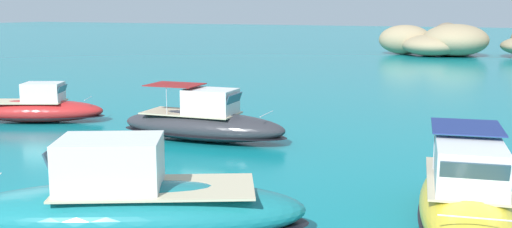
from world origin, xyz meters
name	(u,v)px	position (x,y,z in m)	size (l,w,h in m)	color
ground_plane	(19,219)	(0.00, 0.00, 0.00)	(400.00, 400.00, 0.00)	#0F7F89
islet_small	(439,41)	(-0.01, 72.11, 1.86)	(15.10, 13.70, 4.33)	#9E8966
motorboat_charcoal	(204,123)	(-0.72, 12.06, 0.85)	(8.68, 3.36, 2.66)	#2D2D33
motorboat_teal	(128,207)	(4.12, 0.01, 0.96)	(9.98, 7.28, 2.88)	#19727A
motorboat_red	(38,109)	(-11.51, 12.21, 0.74)	(7.68, 5.29, 2.20)	red
motorboat_yellow	(467,202)	(12.27, 4.78, 0.88)	(4.33, 9.19, 2.77)	yellow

